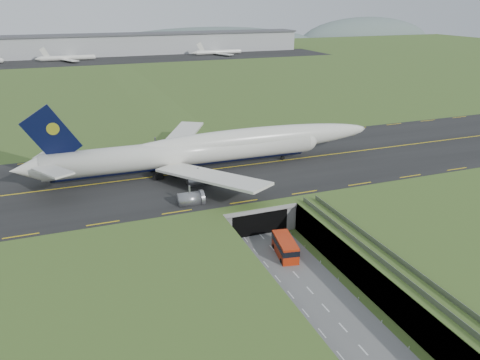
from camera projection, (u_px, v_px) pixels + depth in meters
name	position (u px, v px, depth m)	size (l,w,h in m)	color
ground	(277.00, 254.00, 88.27)	(900.00, 900.00, 0.00)	#425B24
airfield_deck	(277.00, 240.00, 87.19)	(800.00, 800.00, 6.00)	gray
trench_road	(295.00, 274.00, 81.69)	(12.00, 75.00, 0.20)	slate
taxiway	(221.00, 169.00, 114.86)	(800.00, 44.00, 0.18)	black
tunnel_portal	(245.00, 204.00, 101.65)	(17.00, 22.30, 6.00)	gray
guideway	(393.00, 269.00, 73.32)	(3.00, 53.00, 7.05)	#A8A8A3
jumbo_jet	(210.00, 149.00, 112.94)	(88.36, 57.97, 19.18)	silver
shuttle_tram	(285.00, 247.00, 87.06)	(4.48, 8.67, 3.35)	red
cargo_terminal	(105.00, 45.00, 344.39)	(320.00, 67.00, 15.60)	#B2B2B2
distant_hills	(158.00, 50.00, 486.10)	(700.00, 91.00, 60.00)	slate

